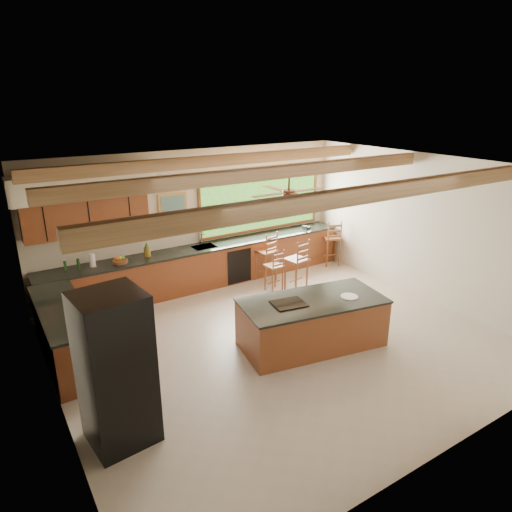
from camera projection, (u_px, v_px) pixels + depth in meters
ground at (279, 340)px, 8.02m from camera, size 7.20×7.20×0.00m
room_shell at (251, 211)px, 7.72m from camera, size 7.27×6.54×3.02m
counter_run at (178, 279)px, 9.47m from camera, size 7.12×3.10×1.24m
island at (312, 322)px, 7.75m from camera, size 2.58×1.54×0.86m
refrigerator at (116, 370)px, 5.42m from camera, size 0.84×0.82×1.97m
bar_stool_a at (298, 261)px, 9.80m from camera, size 0.48×0.48×1.19m
bar_stool_b at (275, 267)px, 9.83m from camera, size 0.36×0.36×0.96m
bar_stool_c at (267, 252)px, 10.36m from camera, size 0.49×0.49×1.18m
bar_stool_d at (333, 239)px, 11.36m from camera, size 0.54×0.54×1.17m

